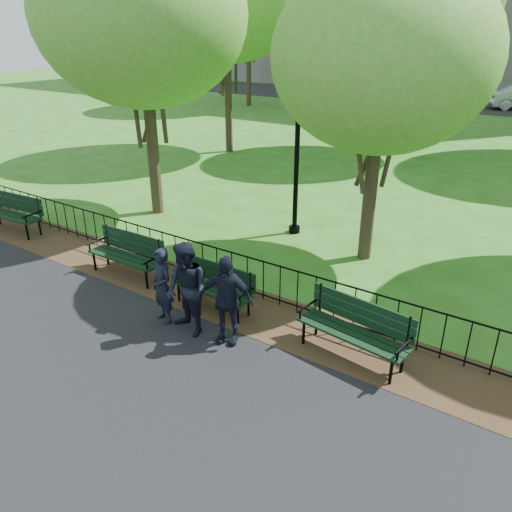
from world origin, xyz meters
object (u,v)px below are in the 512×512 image
Objects in this scene: park_bench_right_a at (356,324)px; tree_near_e at (383,57)px; taxi at (404,93)px; person_mid at (187,290)px; tree_near_w at (141,15)px; person_right at (226,300)px; person_left at (162,286)px; park_bench_main at (202,278)px; park_bench_left_a at (128,250)px; lamppost at (297,156)px; park_bench_left_b at (13,209)px.

park_bench_right_a is 5.74m from tree_near_e.
person_mid is at bearing -167.62° from taxi.
tree_near_w is 4.73× the size of person_right.
person_left is at bearing -44.27° from tree_near_w.
park_bench_left_a is (-2.24, 0.10, 0.02)m from park_bench_main.
person_left is at bearing -156.64° from park_bench_right_a.
tree_near_w is 5.27× the size of person_left.
person_right is at bearing -72.29° from lamppost.
park_bench_left_b is (-6.88, 0.21, 0.04)m from park_bench_main.
park_bench_left_b is 32.18m from taxi.
person_right is (0.74, 0.18, -0.05)m from person_mid.
tree_near_w is 1.19× the size of tree_near_e.
park_bench_left_a reaches higher than park_bench_main.
taxi reaches higher than park_bench_left_b.
park_bench_left_a is 0.49× the size of lamppost.
lamppost reaches higher than park_bench_main.
tree_near_w reaches higher than park_bench_left_b.
park_bench_main is at bearing -36.75° from tree_near_w.
person_left is 0.37× the size of taxi.
person_left is 0.90× the size of person_right.
park_bench_main is 1.07× the size of person_right.
person_mid is at bearing 14.86° from person_left.
tree_near_w is 4.47× the size of person_mid.
taxi is (-7.67, 33.33, -0.20)m from person_mid.
taxi is (-6.74, 27.92, -1.44)m from lamppost.
park_bench_right_a is at bearing -69.18° from tree_near_e.
park_bench_left_a is 0.96× the size of park_bench_right_a.
tree_near_w is at bearing 154.15° from person_left.
tree_near_e is 3.76× the size of person_mid.
tree_near_e is 4.43× the size of person_left.
person_left is at bearing -111.88° from tree_near_e.
park_bench_left_b is at bearing -174.67° from person_mid.
park_bench_left_b reaches higher than park_bench_right_a.
park_bench_left_b is at bearing 177.29° from park_bench_left_a.
park_bench_left_a is 1.28× the size of person_left.
tree_near_w reaches higher than park_bench_right_a.
person_mid reaches higher than park_bench_left_b.
person_left is at bearing -27.46° from park_bench_left_a.
tree_near_e reaches higher than park_bench_right_a.
taxi is (-9.00, 28.38, -3.89)m from tree_near_e.
park_bench_left_a is at bearing -53.76° from tree_near_w.
park_bench_right_a is at bearing -49.39° from lamppost.
park_bench_left_a is 1.15× the size of person_right.
person_left is (4.59, -4.47, -4.70)m from tree_near_w.
park_bench_left_b is 6.78m from person_left.
tree_near_w is 8.71m from person_right.
park_bench_right_a is 0.50× the size of taxi.
taxi is at bearing 97.43° from park_bench_left_a.
lamppost reaches higher than park_bench_left_b.
park_bench_left_a is 1.09× the size of person_mid.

